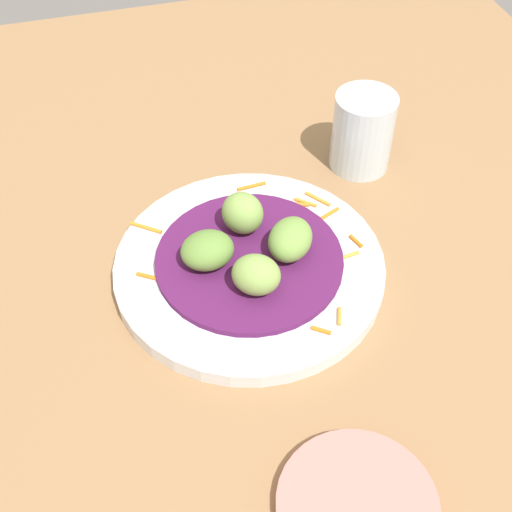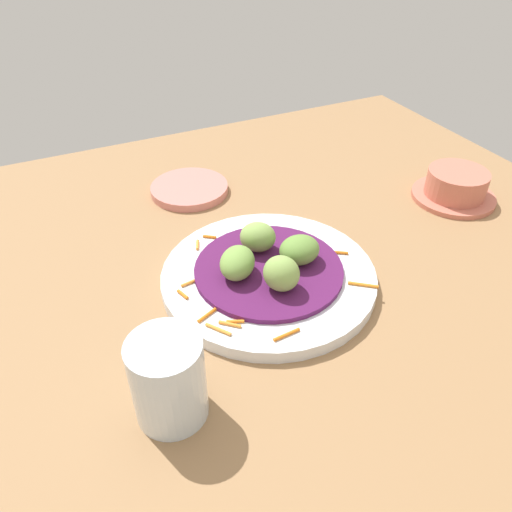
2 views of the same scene
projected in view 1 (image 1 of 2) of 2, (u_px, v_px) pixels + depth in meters
table_surface at (229, 249)px, 74.72cm from camera, size 110.00×110.00×2.00cm
main_plate at (249, 267)px, 70.41cm from camera, size 27.74×27.74×1.72cm
cabbage_bed at (249, 259)px, 69.52cm from camera, size 19.17×19.17×0.70cm
carrot_garnish at (279, 231)px, 72.46cm from camera, size 22.29×23.41×0.40cm
guac_scoop_left at (207, 250)px, 67.49cm from camera, size 4.87×5.59×3.56cm
guac_scoop_center at (256, 275)px, 65.00cm from camera, size 5.92×6.17×3.99cm
guac_scoop_right at (290, 239)px, 68.38cm from camera, size 7.03×6.77×3.73cm
guac_scoop_back at (243, 213)px, 70.42cm from camera, size 6.01×5.89×4.50cm
side_plate_small at (357, 507)px, 53.57cm from camera, size 12.84×12.84×1.30cm
water_glass at (363, 132)px, 79.65cm from camera, size 7.15×7.15×9.42cm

